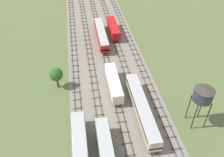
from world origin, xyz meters
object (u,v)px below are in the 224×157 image
(water_tower, at_px, (203,95))
(freight_boxcar_centre_left_midfar, at_px, (114,82))
(diesel_railcar_far_left_near, at_px, (81,155))
(diesel_railcar_centre_left_far, at_px, (101,34))
(freight_boxcar_centre_farther, at_px, (113,28))
(passenger_coach_centre_mid, at_px, (142,108))

(water_tower, bearing_deg, freight_boxcar_centre_left_midfar, 139.35)
(diesel_railcar_far_left_near, bearing_deg, diesel_railcar_centre_left_far, 78.06)
(freight_boxcar_centre_left_midfar, bearing_deg, water_tower, -40.65)
(freight_boxcar_centre_farther, xyz_separation_m, water_tower, (11.73, -44.67, 6.39))
(diesel_railcar_far_left_near, height_order, freight_boxcar_centre_left_midfar, diesel_railcar_far_left_near)
(freight_boxcar_centre_farther, bearing_deg, passenger_coach_centre_mid, -90.01)
(diesel_railcar_centre_left_far, distance_m, water_tower, 44.31)
(diesel_railcar_centre_left_far, height_order, freight_boxcar_centre_farther, diesel_railcar_centre_left_far)
(passenger_coach_centre_mid, xyz_separation_m, freight_boxcar_centre_left_midfar, (-4.94, 10.29, -0.16))
(diesel_railcar_far_left_near, distance_m, diesel_railcar_centre_left_far, 47.84)
(water_tower, bearing_deg, diesel_railcar_centre_left_far, 112.36)
(diesel_railcar_centre_left_far, bearing_deg, passenger_coach_centre_mid, -82.29)
(passenger_coach_centre_mid, height_order, diesel_railcar_centre_left_far, same)
(diesel_railcar_centre_left_far, xyz_separation_m, freight_boxcar_centre_farther, (4.96, 4.10, -0.15))
(diesel_railcar_far_left_near, distance_m, freight_boxcar_centre_left_midfar, 22.81)
(passenger_coach_centre_mid, relative_size, freight_boxcar_centre_farther, 1.57)
(passenger_coach_centre_mid, distance_m, freight_boxcar_centre_farther, 40.64)
(freight_boxcar_centre_left_midfar, relative_size, water_tower, 1.32)
(passenger_coach_centre_mid, bearing_deg, diesel_railcar_centre_left_far, 97.71)
(water_tower, bearing_deg, passenger_coach_centre_mid, 161.05)
(diesel_railcar_far_left_near, relative_size, passenger_coach_centre_mid, 0.93)
(diesel_railcar_far_left_near, distance_m, passenger_coach_centre_mid, 18.05)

